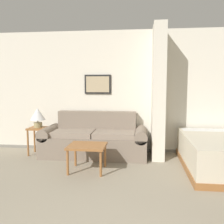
# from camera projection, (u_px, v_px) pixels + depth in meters

# --- Properties ---
(wall_back) EXTENTS (6.91, 0.16, 2.60)m
(wall_back) POSITION_uv_depth(u_px,v_px,m) (138.00, 92.00, 5.39)
(wall_back) COLOR silver
(wall_back) RESTS_ON ground_plane
(wall_partition_pillar) EXTENTS (0.24, 0.73, 2.60)m
(wall_partition_pillar) POSITION_uv_depth(u_px,v_px,m) (158.00, 92.00, 4.92)
(wall_partition_pillar) COLOR silver
(wall_partition_pillar) RESTS_ON ground_plane
(couch) EXTENTS (2.14, 0.84, 0.88)m
(couch) POSITION_uv_depth(u_px,v_px,m) (95.00, 140.00, 5.12)
(couch) COLOR gray
(couch) RESTS_ON ground_plane
(coffee_table) EXTENTS (0.62, 0.55, 0.45)m
(coffee_table) POSITION_uv_depth(u_px,v_px,m) (87.00, 148.00, 4.18)
(coffee_table) COLOR #996033
(coffee_table) RESTS_ON ground_plane
(side_table) EXTENTS (0.38, 0.38, 0.57)m
(side_table) POSITION_uv_depth(u_px,v_px,m) (38.00, 133.00, 5.19)
(side_table) COLOR #996033
(side_table) RESTS_ON ground_plane
(table_lamp) EXTENTS (0.31, 0.31, 0.40)m
(table_lamp) POSITION_uv_depth(u_px,v_px,m) (38.00, 115.00, 5.15)
(table_lamp) COLOR tan
(table_lamp) RESTS_ON side_table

